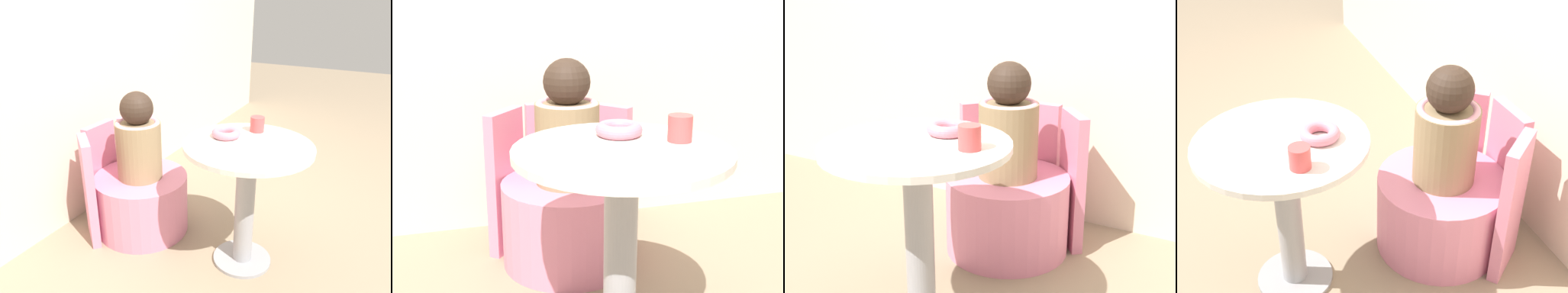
# 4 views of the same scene
# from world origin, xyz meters

# --- Properties ---
(round_table) EXTENTS (0.65, 0.65, 0.71)m
(round_table) POSITION_xyz_m (-0.08, -0.04, 0.50)
(round_table) COLOR #99999E
(round_table) RESTS_ON ground_plane
(tub_chair) EXTENTS (0.57, 0.57, 0.37)m
(tub_chair) POSITION_xyz_m (-0.08, 0.64, 0.18)
(tub_chair) COLOR pink
(tub_chair) RESTS_ON ground_plane
(booth_backrest) EXTENTS (0.67, 0.24, 0.65)m
(booth_backrest) POSITION_xyz_m (-0.08, 0.87, 0.32)
(booth_backrest) COLOR pink
(booth_backrest) RESTS_ON ground_plane
(child_figure) EXTENTS (0.27, 0.27, 0.53)m
(child_figure) POSITION_xyz_m (-0.08, 0.64, 0.60)
(child_figure) COLOR #937A56
(child_figure) RESTS_ON tub_chair
(donut) EXTENTS (0.15, 0.15, 0.04)m
(donut) POSITION_xyz_m (-0.05, 0.09, 0.73)
(donut) COLOR pink
(donut) RESTS_ON round_table
(cup) EXTENTS (0.08, 0.08, 0.08)m
(cup) POSITION_xyz_m (0.11, -0.02, 0.75)
(cup) COLOR #DB4C4C
(cup) RESTS_ON round_table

